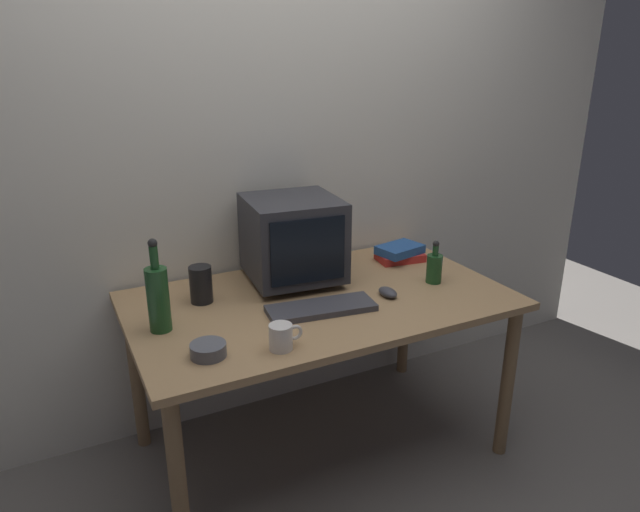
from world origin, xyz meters
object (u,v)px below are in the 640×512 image
keyboard (321,308)px  book_stack (400,253)px  bottle_tall (158,296)px  crt_monitor (293,239)px  mug (282,337)px  cd_spindle (208,350)px  bottle_short (434,267)px  computer_mouse (388,292)px  metal_canister (201,284)px

keyboard → book_stack: book_stack is taller
keyboard → bottle_tall: (-0.59, 0.12, 0.12)m
crt_monitor → mug: size_ratio=3.49×
crt_monitor → bottle_tall: 0.65m
crt_monitor → cd_spindle: size_ratio=3.49×
crt_monitor → keyboard: (-0.03, -0.33, -0.18)m
crt_monitor → book_stack: (0.56, 0.01, -0.15)m
bottle_short → crt_monitor: bearing=152.1°
computer_mouse → bottle_short: size_ratio=0.53×
bottle_short → book_stack: size_ratio=0.80×
book_stack → metal_canister: bearing=-177.5°
keyboard → metal_canister: (-0.39, 0.29, 0.06)m
keyboard → bottle_short: bearing=11.7°
keyboard → book_stack: (0.59, 0.33, 0.03)m
keyboard → computer_mouse: (0.31, 0.00, 0.01)m
book_stack → mug: bearing=-147.3°
crt_monitor → keyboard: bearing=-95.1°
bottle_short → mug: (-0.82, -0.25, -0.02)m
crt_monitor → cd_spindle: 0.72m
computer_mouse → metal_canister: 0.76m
crt_monitor → computer_mouse: crt_monitor is taller
bottle_short → keyboard: bearing=-175.8°
computer_mouse → cd_spindle: cd_spindle is taller
mug → book_stack: bearing=32.7°
computer_mouse → cd_spindle: (-0.80, -0.15, 0.00)m
bottle_short → computer_mouse: bearing=-171.2°
cd_spindle → bottle_short: bearing=10.0°
computer_mouse → cd_spindle: 0.81m
metal_canister → bottle_tall: bearing=-139.2°
metal_canister → computer_mouse: bearing=-22.7°
mug → metal_canister: size_ratio=0.80×
bottle_short → cd_spindle: 1.07m
mug → metal_canister: metal_canister is taller
crt_monitor → bottle_short: bearing=-27.9°
computer_mouse → mug: (-0.56, -0.21, 0.03)m
mug → keyboard: bearing=39.4°
keyboard → bottle_tall: bearing=176.0°
crt_monitor → metal_canister: size_ratio=2.79×
mug → metal_canister: (-0.14, 0.50, 0.03)m
cd_spindle → metal_canister: (0.10, 0.44, 0.05)m
crt_monitor → mug: bearing=-117.8°
bottle_tall → metal_canister: 0.27m
cd_spindle → metal_canister: bearing=77.1°
computer_mouse → mug: bearing=-162.2°
crt_monitor → computer_mouse: size_ratio=4.19×
crt_monitor → book_stack: 0.58m
crt_monitor → cd_spindle: bearing=-137.7°
bottle_tall → book_stack: bottle_tall is taller
keyboard → book_stack: size_ratio=1.78×
crt_monitor → computer_mouse: 0.46m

